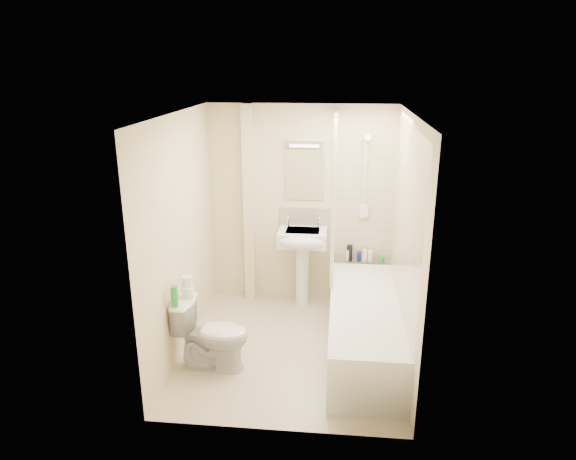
# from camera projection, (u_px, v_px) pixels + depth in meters

# --- Properties ---
(floor) EXTENTS (2.50, 2.50, 0.00)m
(floor) POSITION_uv_depth(u_px,v_px,m) (291.00, 348.00, 5.35)
(floor) COLOR beige
(floor) RESTS_ON ground
(wall_back) EXTENTS (2.20, 0.02, 2.40)m
(wall_back) POSITION_uv_depth(u_px,v_px,m) (301.00, 206.00, 6.16)
(wall_back) COLOR beige
(wall_back) RESTS_ON ground
(wall_left) EXTENTS (0.02, 2.50, 2.40)m
(wall_left) POSITION_uv_depth(u_px,v_px,m) (180.00, 236.00, 5.08)
(wall_left) COLOR beige
(wall_left) RESTS_ON ground
(wall_right) EXTENTS (0.02, 2.50, 2.40)m
(wall_right) POSITION_uv_depth(u_px,v_px,m) (406.00, 244.00, 4.87)
(wall_right) COLOR beige
(wall_right) RESTS_ON ground
(ceiling) EXTENTS (2.20, 2.50, 0.02)m
(ceiling) POSITION_uv_depth(u_px,v_px,m) (291.00, 114.00, 4.60)
(ceiling) COLOR white
(ceiling) RESTS_ON wall_back
(tile_back) EXTENTS (0.70, 0.01, 1.75)m
(tile_back) POSITION_uv_depth(u_px,v_px,m) (365.00, 189.00, 6.00)
(tile_back) COLOR beige
(tile_back) RESTS_ON wall_back
(tile_right) EXTENTS (0.01, 2.10, 1.75)m
(tile_right) POSITION_uv_depth(u_px,v_px,m) (406.00, 221.00, 4.82)
(tile_right) COLOR beige
(tile_right) RESTS_ON wall_right
(pipe_boxing) EXTENTS (0.12, 0.12, 2.40)m
(pipe_boxing) POSITION_uv_depth(u_px,v_px,m) (249.00, 206.00, 6.16)
(pipe_boxing) COLOR beige
(pipe_boxing) RESTS_ON ground
(splashback) EXTENTS (0.60, 0.02, 0.30)m
(splashback) POSITION_uv_depth(u_px,v_px,m) (304.00, 220.00, 6.20)
(splashback) COLOR beige
(splashback) RESTS_ON wall_back
(mirror) EXTENTS (0.46, 0.01, 0.60)m
(mirror) POSITION_uv_depth(u_px,v_px,m) (304.00, 175.00, 6.02)
(mirror) COLOR white
(mirror) RESTS_ON wall_back
(strip_light) EXTENTS (0.42, 0.07, 0.07)m
(strip_light) POSITION_uv_depth(u_px,v_px,m) (305.00, 144.00, 5.88)
(strip_light) COLOR silver
(strip_light) RESTS_ON wall_back
(bathtub) EXTENTS (0.70, 2.10, 0.55)m
(bathtub) POSITION_uv_depth(u_px,v_px,m) (364.00, 326.00, 5.21)
(bathtub) COLOR white
(bathtub) RESTS_ON ground
(shower_screen) EXTENTS (0.04, 0.92, 1.80)m
(shower_screen) POSITION_uv_depth(u_px,v_px,m) (334.00, 196.00, 5.61)
(shower_screen) COLOR white
(shower_screen) RESTS_ON bathtub
(shower_fixture) EXTENTS (0.10, 0.16, 0.99)m
(shower_fixture) POSITION_uv_depth(u_px,v_px,m) (365.00, 180.00, 5.92)
(shower_fixture) COLOR white
(shower_fixture) RESTS_ON wall_back
(pedestal_sink) EXTENTS (0.57, 0.51, 1.09)m
(pedestal_sink) POSITION_uv_depth(u_px,v_px,m) (302.00, 246.00, 6.06)
(pedestal_sink) COLOR white
(pedestal_sink) RESTS_ON ground
(bottle_white_a) EXTENTS (0.06, 0.06, 0.14)m
(bottle_white_a) POSITION_uv_depth(u_px,v_px,m) (348.00, 255.00, 6.20)
(bottle_white_a) COLOR silver
(bottle_white_a) RESTS_ON bathtub
(bottle_black_b) EXTENTS (0.07, 0.07, 0.20)m
(bottle_black_b) POSITION_uv_depth(u_px,v_px,m) (350.00, 253.00, 6.18)
(bottle_black_b) COLOR black
(bottle_black_b) RESTS_ON bathtub
(bottle_blue) EXTENTS (0.05, 0.05, 0.12)m
(bottle_blue) POSITION_uv_depth(u_px,v_px,m) (359.00, 256.00, 6.19)
(bottle_blue) COLOR navy
(bottle_blue) RESTS_ON bathtub
(bottle_cream) EXTENTS (0.06, 0.06, 0.15)m
(bottle_cream) POSITION_uv_depth(u_px,v_px,m) (365.00, 256.00, 6.17)
(bottle_cream) COLOR #FAE3C1
(bottle_cream) RESTS_ON bathtub
(bottle_white_b) EXTENTS (0.06, 0.06, 0.14)m
(bottle_white_b) POSITION_uv_depth(u_px,v_px,m) (370.00, 256.00, 6.17)
(bottle_white_b) COLOR white
(bottle_white_b) RESTS_ON bathtub
(bottle_green) EXTENTS (0.07, 0.07, 0.08)m
(bottle_green) POSITION_uv_depth(u_px,v_px,m) (381.00, 259.00, 6.17)
(bottle_green) COLOR green
(bottle_green) RESTS_ON bathtub
(toilet) EXTENTS (0.47, 0.74, 0.71)m
(toilet) POSITION_uv_depth(u_px,v_px,m) (212.00, 334.00, 4.94)
(toilet) COLOR white
(toilet) RESTS_ON ground
(toilet_roll_lower) EXTENTS (0.11, 0.11, 0.10)m
(toilet_roll_lower) POSITION_uv_depth(u_px,v_px,m) (188.00, 292.00, 4.88)
(toilet_roll_lower) COLOR white
(toilet_roll_lower) RESTS_ON toilet
(toilet_roll_upper) EXTENTS (0.10, 0.10, 0.10)m
(toilet_roll_upper) POSITION_uv_depth(u_px,v_px,m) (187.00, 281.00, 4.88)
(toilet_roll_upper) COLOR white
(toilet_roll_upper) RESTS_ON toilet_roll_lower
(green_bottle) EXTENTS (0.06, 0.06, 0.20)m
(green_bottle) POSITION_uv_depth(u_px,v_px,m) (174.00, 296.00, 4.69)
(green_bottle) COLOR green
(green_bottle) RESTS_ON toilet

